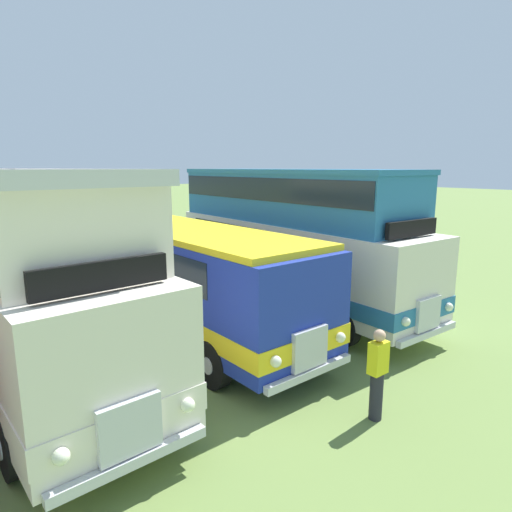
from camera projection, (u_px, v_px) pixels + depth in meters
bus_fifth_in_row at (17, 268)px, 9.75m from camera, size 3.03×10.97×4.52m
bus_sixth_in_row at (182, 271)px, 12.05m from camera, size 2.76×9.74×2.99m
bus_seventh_in_row at (290, 233)px, 14.23m from camera, size 2.81×10.02×4.49m
marshal_person at (377, 374)px, 7.92m from camera, size 0.36×0.24×1.73m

